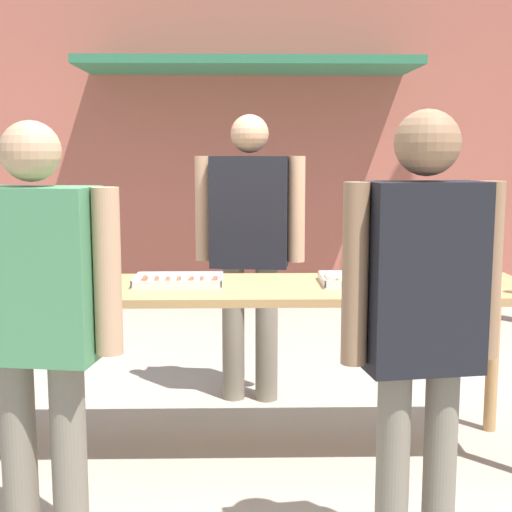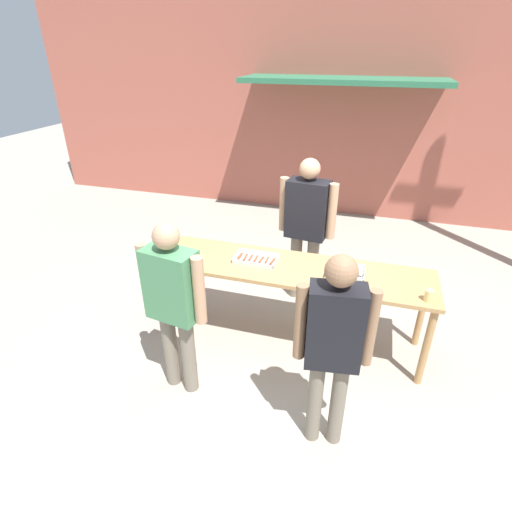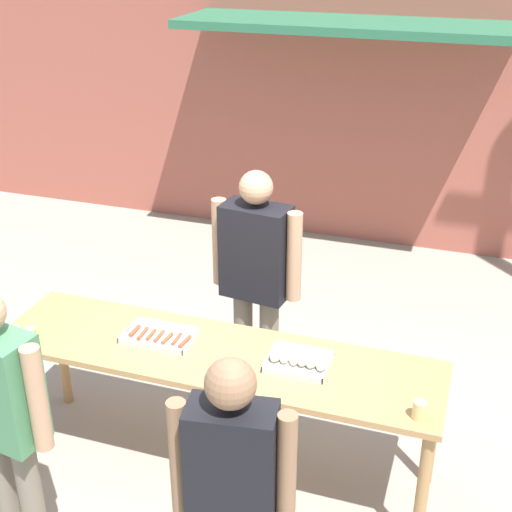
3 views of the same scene
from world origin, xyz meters
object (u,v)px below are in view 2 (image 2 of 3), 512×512
Objects in this scene: food_tray_sausages at (256,259)px; beer_cup at (429,296)px; food_tray_buns at (345,271)px; person_customer_with_cup at (333,340)px; condiment_jar_ketchup at (177,258)px; condiment_jar_mustard at (168,258)px; person_server_behind_table at (307,220)px; person_customer_holding_hotdog at (173,298)px.

beer_cup is (1.67, -0.28, 0.04)m from food_tray_sausages.
person_customer_with_cup reaches higher than food_tray_buns.
beer_cup is at bearing -9.38° from food_tray_sausages.
person_customer_with_cup reaches higher than condiment_jar_ketchup.
food_tray_sausages is 0.92m from condiment_jar_mustard.
person_server_behind_table reaches higher than beer_cup.
beer_cup is (2.44, -0.02, 0.02)m from condiment_jar_ketchup.
food_tray_buns is 4.85× the size of condiment_jar_mustard.
condiment_jar_ketchup is (0.10, 0.02, 0.00)m from condiment_jar_mustard.
food_tray_sausages is at bearing -60.36° from person_customer_with_cup.
person_customer_with_cup is at bearing -88.85° from food_tray_buns.
person_server_behind_table is (1.25, 1.10, 0.13)m from condiment_jar_mustard.
person_server_behind_table is (1.15, 1.08, 0.13)m from condiment_jar_ketchup.
person_customer_holding_hotdog is (-0.81, -1.83, -0.07)m from person_server_behind_table.
food_tray_sausages is 1.10m from person_customer_holding_hotdog.
person_customer_holding_hotdog is 0.98× the size of person_customer_with_cup.
beer_cup is at bearing -151.80° from person_customer_holding_hotdog.
person_customer_holding_hotdog is at bearing -65.33° from condiment_jar_ketchup.
person_customer_holding_hotdog is 1.39m from person_customer_with_cup.
condiment_jar_ketchup is at bearing -161.57° from food_tray_sausages.
condiment_jar_mustard reaches higher than food_tray_sausages.
food_tray_sausages is 1.54m from person_customer_with_cup.
food_tray_buns is at bearing -49.42° from person_server_behind_table.
condiment_jar_mustard is 1.00× the size of condiment_jar_ketchup.
condiment_jar_mustard is at bearing -35.50° from person_customer_with_cup.
condiment_jar_mustard and condiment_jar_ketchup have the same top height.
food_tray_sausages is at bearing -179.91° from food_tray_buns.
person_server_behind_table is 2.10m from person_customer_with_cup.
condiment_jar_ketchup is at bearing -56.35° from person_customer_holding_hotdog.
beer_cup reaches higher than condiment_jar_mustard.
condiment_jar_ketchup is at bearing 11.00° from condiment_jar_mustard.
condiment_jar_mustard is 2.54m from beer_cup.
condiment_jar_mustard is 1.67m from person_server_behind_table.
food_tray_buns is at bearing -134.30° from person_customer_holding_hotdog.
condiment_jar_ketchup is at bearing -129.86° from person_server_behind_table.
person_customer_with_cup is at bearing -67.33° from person_server_behind_table.
food_tray_sausages is at bearing -107.67° from person_server_behind_table.
person_server_behind_table is (-1.29, 1.10, 0.11)m from beer_cup.
person_customer_holding_hotdog reaches higher than condiment_jar_ketchup.
condiment_jar_ketchup is at bearing 179.60° from beer_cup.
person_server_behind_table reaches higher than food_tray_buns.
condiment_jar_ketchup is 1.58m from person_server_behind_table.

